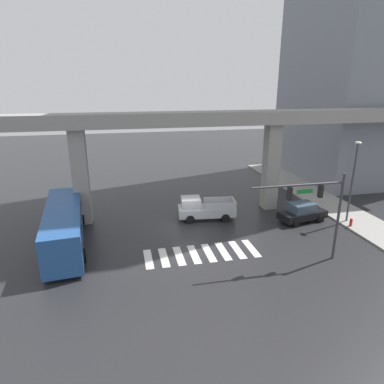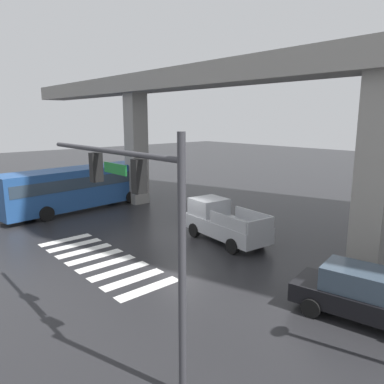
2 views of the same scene
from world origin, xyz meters
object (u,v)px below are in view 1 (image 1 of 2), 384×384
Objects in this scene: city_bus at (64,224)px; traffic_signal_mast at (318,201)px; street_lamp_near_corner at (354,173)px; fire_hydrant at (351,223)px; sedan_black at (302,212)px; pickup_truck at (203,209)px.

city_bus is 18.27m from traffic_signal_mast.
street_lamp_near_corner is 4.29m from fire_hydrant.
city_bus is 23.96m from street_lamp_near_corner.
street_lamp_near_corner is (3.80, -1.05, 3.70)m from sedan_black.
fire_hydrant is at bearing -32.49° from sedan_black.
traffic_signal_mast is (17.02, -6.08, 2.66)m from city_bus.
city_bus is 23.48m from fire_hydrant.
traffic_signal_mast is at bearing -58.20° from pickup_truck.
street_lamp_near_corner reaches higher than traffic_signal_mast.
city_bus is at bearing -166.15° from pickup_truck.
traffic_signal_mast is (-2.96, -6.53, 3.53)m from sedan_black.
traffic_signal_mast is at bearing -19.65° from city_bus.
pickup_truck is 8.82m from sedan_black.
pickup_truck is at bearing 13.85° from city_bus.
street_lamp_near_corner is at bearing -1.44° from city_bus.
sedan_black is (8.49, -2.38, -0.14)m from pickup_truck.
traffic_signal_mast is at bearing -145.51° from fire_hydrant.
pickup_truck reaches higher than sedan_black.
pickup_truck is 1.16× the size of sedan_black.
sedan_black is 5.36× the size of fire_hydrant.
pickup_truck is 11.02m from traffic_signal_mast.
street_lamp_near_corner is (23.78, -0.60, 2.83)m from city_bus.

